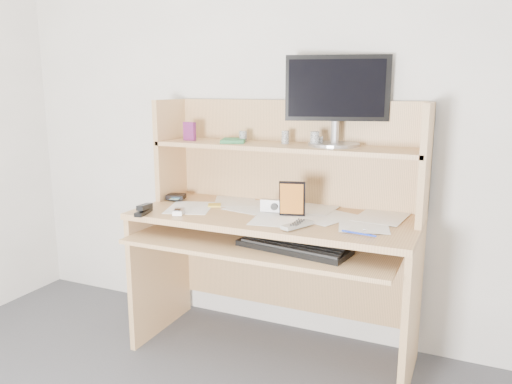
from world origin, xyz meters
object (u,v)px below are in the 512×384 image
at_px(keyboard, 293,246).
at_px(monitor, 337,98).
at_px(desk, 279,221).
at_px(game_case, 292,199).
at_px(tv_remote, 297,225).

xyz_separation_m(keyboard, monitor, (0.07, 0.40, 0.65)).
height_order(desk, monitor, monitor).
bearing_deg(monitor, game_case, -137.79).
relative_size(desk, game_case, 8.02).
height_order(tv_remote, game_case, game_case).
distance_m(desk, game_case, 0.21).
relative_size(desk, tv_remote, 8.30).
relative_size(desk, monitor, 2.83).
bearing_deg(game_case, desk, 120.09).
distance_m(keyboard, game_case, 0.26).
bearing_deg(game_case, tv_remote, -78.21).
height_order(desk, tv_remote, desk).
relative_size(keyboard, monitor, 1.08).
bearing_deg(monitor, desk, -168.95).
bearing_deg(keyboard, tv_remote, 49.46).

